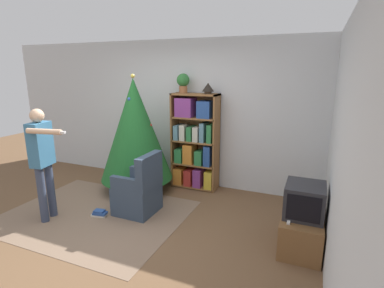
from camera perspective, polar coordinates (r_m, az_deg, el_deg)
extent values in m
plane|color=brown|center=(4.17, -12.52, -16.30)|extent=(14.00, 14.00, 0.00)
cube|color=silver|center=(5.48, -0.62, 5.81)|extent=(8.00, 0.10, 2.60)
cube|color=silver|center=(3.01, 27.03, -2.60)|extent=(0.10, 8.00, 2.60)
cube|color=#7F6651|center=(4.75, -18.04, -12.66)|extent=(2.57, 2.03, 0.01)
cube|color=brown|center=(5.42, -3.24, 0.79)|extent=(0.03, 0.33, 1.69)
cube|color=brown|center=(5.13, 4.65, 0.02)|extent=(0.03, 0.33, 1.69)
cube|color=brown|center=(5.13, 0.62, 9.44)|extent=(0.81, 0.33, 0.03)
cube|color=brown|center=(5.41, 1.24, 0.78)|extent=(0.81, 0.01, 1.69)
cube|color=brown|center=(5.51, 0.57, -7.83)|extent=(0.78, 0.33, 0.03)
cube|color=orange|center=(5.53, -2.33, -6.00)|extent=(0.16, 0.26, 0.29)
cube|color=#B22D28|center=(5.47, -0.34, -6.23)|extent=(0.14, 0.30, 0.28)
cube|color=#843889|center=(5.39, 1.33, -6.36)|extent=(0.14, 0.27, 0.32)
cube|color=gold|center=(5.34, 3.52, -6.62)|extent=(0.14, 0.31, 0.31)
cube|color=brown|center=(5.37, 0.59, -3.73)|extent=(0.78, 0.33, 0.03)
cube|color=#2D7A42|center=(5.40, -2.21, -2.12)|extent=(0.14, 0.25, 0.24)
cube|color=orange|center=(5.34, -0.34, -1.77)|extent=(0.17, 0.31, 0.34)
cube|color=#2D7A42|center=(5.25, 1.51, -2.58)|extent=(0.13, 0.23, 0.25)
cube|color=#284C93|center=(5.22, 3.29, -2.12)|extent=(0.12, 0.31, 0.35)
cube|color=brown|center=(5.26, 0.60, 0.58)|extent=(0.78, 0.33, 0.03)
cube|color=#5B899E|center=(5.34, -2.53, 2.33)|extent=(0.08, 0.30, 0.26)
cube|color=beige|center=(5.27, -1.40, 2.29)|extent=(0.10, 0.27, 0.27)
cube|color=#2D7A42|center=(5.24, -0.07, 2.07)|extent=(0.09, 0.30, 0.25)
cube|color=beige|center=(5.17, 1.01, 1.93)|extent=(0.10, 0.24, 0.25)
cube|color=#5B899E|center=(5.14, 2.34, 2.28)|extent=(0.08, 0.29, 0.33)
cube|color=#2D7A42|center=(5.10, 3.71, 2.07)|extent=(0.08, 0.30, 0.31)
cube|color=brown|center=(5.18, 0.61, 5.04)|extent=(0.78, 0.33, 0.03)
cube|color=#843889|center=(5.21, -1.18, 7.03)|extent=(0.30, 0.30, 0.32)
cube|color=#284C93|center=(5.06, 2.58, 6.61)|extent=(0.23, 0.27, 0.28)
cube|color=brown|center=(3.94, 20.15, -15.32)|extent=(0.47, 0.80, 0.42)
cube|color=#28282D|center=(3.76, 20.66, -9.97)|extent=(0.44, 0.48, 0.38)
cube|color=black|center=(3.54, 20.46, -11.52)|extent=(0.36, 0.01, 0.30)
cube|color=white|center=(3.63, 17.95, -13.82)|extent=(0.04, 0.12, 0.02)
cylinder|color=#4C3323|center=(5.48, -10.27, -7.97)|extent=(0.36, 0.36, 0.10)
cylinder|color=brown|center=(5.44, -10.32, -6.89)|extent=(0.08, 0.08, 0.12)
cone|color=#1E6028|center=(5.19, -10.77, 2.69)|extent=(1.24, 1.24, 1.73)
sphere|color=#335BB2|center=(5.00, -14.39, -5.86)|extent=(0.05, 0.05, 0.05)
sphere|color=#335BB2|center=(5.03, -11.89, 8.38)|extent=(0.06, 0.06, 0.06)
sphere|color=silver|center=(5.37, -6.42, -0.34)|extent=(0.07, 0.07, 0.07)
sphere|color=red|center=(5.11, -7.94, 3.56)|extent=(0.06, 0.06, 0.06)
sphere|color=red|center=(5.31, -13.92, 2.17)|extent=(0.05, 0.05, 0.05)
sphere|color=red|center=(5.20, -12.28, 7.68)|extent=(0.05, 0.05, 0.05)
sphere|color=#E5CC4C|center=(5.09, -11.23, 12.61)|extent=(0.07, 0.07, 0.07)
cube|color=#334256|center=(4.60, -10.42, -10.21)|extent=(0.56, 0.56, 0.42)
cube|color=#334256|center=(4.32, -8.14, -5.21)|extent=(0.12, 0.56, 0.50)
cube|color=#334256|center=(4.67, -8.96, -5.67)|extent=(0.50, 0.08, 0.20)
cube|color=#334256|center=(4.30, -12.38, -7.59)|extent=(0.50, 0.08, 0.20)
cylinder|color=#38425B|center=(4.80, -25.31, -7.91)|extent=(0.11, 0.11, 0.80)
cylinder|color=#38425B|center=(4.67, -26.64, -8.66)|extent=(0.11, 0.11, 0.80)
cube|color=teal|center=(4.53, -26.90, -0.05)|extent=(0.24, 0.35, 0.60)
cylinder|color=#DBAD89|center=(4.69, -25.36, 0.17)|extent=(0.07, 0.07, 0.48)
cylinder|color=#DBAD89|center=(4.19, -26.36, 2.15)|extent=(0.48, 0.16, 0.07)
cube|color=white|center=(4.04, -23.68, 2.06)|extent=(0.11, 0.06, 0.03)
sphere|color=#DBAD89|center=(4.46, -27.45, 4.82)|extent=(0.18, 0.18, 0.18)
cylinder|color=#935B38|center=(5.22, -1.73, 10.34)|extent=(0.14, 0.14, 0.12)
sphere|color=#2D7033|center=(5.21, -1.75, 12.08)|extent=(0.22, 0.22, 0.22)
cylinder|color=#473828|center=(5.05, 3.05, 9.75)|extent=(0.12, 0.12, 0.04)
cone|color=black|center=(5.04, 3.06, 10.77)|extent=(0.20, 0.20, 0.14)
cube|color=gold|center=(5.04, -7.09, -10.33)|extent=(0.16, 0.14, 0.03)
cube|color=#284C93|center=(5.03, -6.94, -10.06)|extent=(0.16, 0.14, 0.02)
cube|color=beige|center=(5.02, -7.07, -9.87)|extent=(0.19, 0.14, 0.02)
cube|color=beige|center=(4.68, -17.27, -12.85)|extent=(0.23, 0.15, 0.04)
cube|color=#284C93|center=(4.66, -17.13, -12.48)|extent=(0.21, 0.15, 0.03)
cube|color=#284C93|center=(4.65, -17.25, -12.11)|extent=(0.16, 0.12, 0.03)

